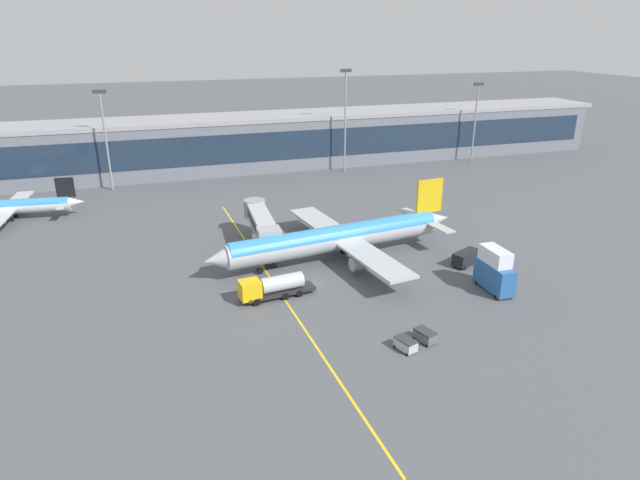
# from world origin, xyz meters

# --- Properties ---
(ground_plane) EXTENTS (700.00, 700.00, 0.00)m
(ground_plane) POSITION_xyz_m (0.00, 0.00, 0.00)
(ground_plane) COLOR #515459
(apron_lead_in_line) EXTENTS (3.26, 79.96, 0.01)m
(apron_lead_in_line) POSITION_xyz_m (-4.91, 2.00, 0.00)
(apron_lead_in_line) COLOR yellow
(apron_lead_in_line) RESTS_ON ground_plane
(terminal_building) EXTENTS (195.53, 16.86, 13.90)m
(terminal_building) POSITION_xyz_m (12.31, 74.58, 6.97)
(terminal_building) COLOR slate
(terminal_building) RESTS_ON ground_plane
(main_airliner) EXTENTS (43.97, 35.05, 11.32)m
(main_airliner) POSITION_xyz_m (7.21, 7.99, 3.70)
(main_airliner) COLOR #B2B7BC
(main_airliner) RESTS_ON ground_plane
(jet_bridge) EXTENTS (4.74, 19.04, 6.40)m
(jet_bridge) POSITION_xyz_m (-3.49, 16.79, 4.70)
(jet_bridge) COLOR #B2B7BC
(jet_bridge) RESTS_ON ground_plane
(fuel_tanker) EXTENTS (11.02, 3.74, 3.25)m
(fuel_tanker) POSITION_xyz_m (-6.22, -2.33, 1.75)
(fuel_tanker) COLOR #232326
(fuel_tanker) RESTS_ON ground_plane
(catering_lift) EXTENTS (2.55, 6.82, 6.30)m
(catering_lift) POSITION_xyz_m (24.48, -9.66, 3.07)
(catering_lift) COLOR #285B9E
(catering_lift) RESTS_ON ground_plane
(crew_van) EXTENTS (5.42, 3.98, 2.30)m
(crew_van) POSITION_xyz_m (25.58, -0.73, 1.31)
(crew_van) COLOR black
(crew_van) RESTS_ON ground_plane
(baggage_cart_0) EXTENTS (2.29, 2.99, 1.48)m
(baggage_cart_0) POSITION_xyz_m (5.46, -20.08, 0.78)
(baggage_cart_0) COLOR #B2B7BC
(baggage_cart_0) RESTS_ON ground_plane
(baggage_cart_1) EXTENTS (2.29, 2.99, 1.48)m
(baggage_cart_1) POSITION_xyz_m (8.51, -19.11, 0.78)
(baggage_cart_1) COLOR #595B60
(baggage_cart_1) RESTS_ON ground_plane
(commuter_jet_near) EXTENTS (29.53, 23.47, 7.94)m
(commuter_jet_near) POSITION_xyz_m (-48.03, 46.51, 2.70)
(commuter_jet_near) COLOR silver
(commuter_jet_near) RESTS_ON ground_plane
(apron_light_mast_0) EXTENTS (2.80, 0.50, 21.57)m
(apron_light_mast_0) POSITION_xyz_m (67.09, 62.62, 12.74)
(apron_light_mast_0) COLOR gray
(apron_light_mast_0) RESTS_ON ground_plane
(apron_light_mast_1) EXTENTS (2.80, 0.50, 22.69)m
(apron_light_mast_1) POSITION_xyz_m (-28.75, 62.62, 13.32)
(apron_light_mast_1) COLOR gray
(apron_light_mast_1) RESTS_ON ground_plane
(apron_light_mast_2) EXTENTS (2.80, 0.50, 25.88)m
(apron_light_mast_2) POSITION_xyz_m (28.75, 62.62, 14.97)
(apron_light_mast_2) COLOR gray
(apron_light_mast_2) RESTS_ON ground_plane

